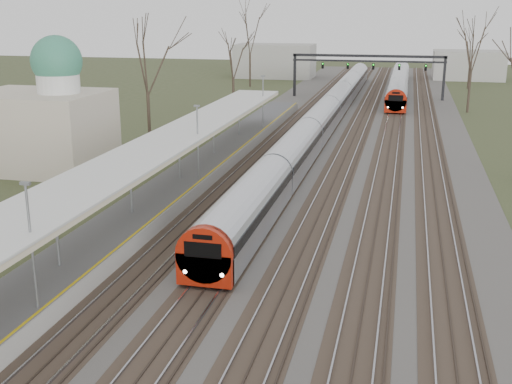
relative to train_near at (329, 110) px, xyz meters
The scene contains 8 objects.
track_bed 9.21m from the train_near, 72.32° to the right, with size 24.00×160.00×0.22m.
platform 27.00m from the train_near, 104.05° to the right, with size 3.50×69.00×1.00m, color #9E9B93.
canopy 31.47m from the train_near, 102.05° to the right, with size 4.10×50.00×3.11m.
dome_building 32.15m from the train_near, 126.81° to the right, with size 10.00×8.00×10.30m.
signal_gantry 21.77m from the train_near, 82.54° to the left, with size 21.00×0.59×6.08m.
tree_west_far 22.33m from the train_near, 132.77° to the right, with size 5.50×5.50×11.33m.
train_near is the anchor object (origin of this frame).
train_far 30.63m from the train_near, 76.79° to the left, with size 2.62×45.21×3.05m.
Camera 1 is at (5.73, -6.13, 12.16)m, focal length 45.00 mm.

